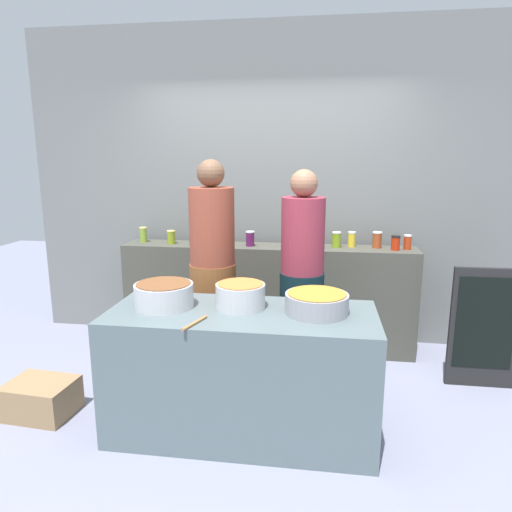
# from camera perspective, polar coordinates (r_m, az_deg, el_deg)

# --- Properties ---
(ground) EXTENTS (12.00, 12.00, 0.00)m
(ground) POSITION_cam_1_polar(r_m,az_deg,el_deg) (3.53, -0.84, -18.14)
(ground) COLOR slate
(storefront_wall) EXTENTS (4.80, 0.12, 3.00)m
(storefront_wall) POSITION_cam_1_polar(r_m,az_deg,el_deg) (4.49, 2.00, 8.58)
(storefront_wall) COLOR slate
(storefront_wall) RESTS_ON ground
(display_shelf) EXTENTS (2.70, 0.36, 0.98)m
(display_shelf) POSITION_cam_1_polar(r_m,az_deg,el_deg) (4.33, 1.41, -5.14)
(display_shelf) COLOR #414139
(display_shelf) RESTS_ON ground
(prep_table) EXTENTS (1.70, 0.70, 0.83)m
(prep_table) POSITION_cam_1_polar(r_m,az_deg,el_deg) (3.07, -1.77, -14.26)
(prep_table) COLOR #516063
(prep_table) RESTS_ON ground
(preserve_jar_0) EXTENTS (0.07, 0.07, 0.14)m
(preserve_jar_0) POSITION_cam_1_polar(r_m,az_deg,el_deg) (4.52, -13.84, 2.60)
(preserve_jar_0) COLOR olive
(preserve_jar_0) RESTS_ON display_shelf
(preserve_jar_1) EXTENTS (0.08, 0.08, 0.13)m
(preserve_jar_1) POSITION_cam_1_polar(r_m,az_deg,el_deg) (4.38, -10.52, 2.32)
(preserve_jar_1) COLOR olive
(preserve_jar_1) RESTS_ON display_shelf
(preserve_jar_2) EXTENTS (0.07, 0.07, 0.13)m
(preserve_jar_2) POSITION_cam_1_polar(r_m,az_deg,el_deg) (4.38, -7.54, 2.43)
(preserve_jar_2) COLOR #275938
(preserve_jar_2) RESTS_ON display_shelf
(preserve_jar_3) EXTENTS (0.08, 0.08, 0.14)m
(preserve_jar_3) POSITION_cam_1_polar(r_m,az_deg,el_deg) (4.28, -5.61, 2.35)
(preserve_jar_3) COLOR #AA2E0D
(preserve_jar_3) RESTS_ON display_shelf
(preserve_jar_4) EXTENTS (0.08, 0.08, 0.14)m
(preserve_jar_4) POSITION_cam_1_polar(r_m,az_deg,el_deg) (4.20, -0.74, 2.18)
(preserve_jar_4) COLOR #501546
(preserve_jar_4) RESTS_ON display_shelf
(preserve_jar_5) EXTENTS (0.07, 0.07, 0.12)m
(preserve_jar_5) POSITION_cam_1_polar(r_m,az_deg,el_deg) (4.24, 3.76, 2.16)
(preserve_jar_5) COLOR #4E254E
(preserve_jar_5) RESTS_ON display_shelf
(preserve_jar_6) EXTENTS (0.09, 0.09, 0.12)m
(preserve_jar_6) POSITION_cam_1_polar(r_m,az_deg,el_deg) (4.16, 7.40, 1.85)
(preserve_jar_6) COLOR #1F503D
(preserve_jar_6) RESTS_ON display_shelf
(preserve_jar_7) EXTENTS (0.08, 0.08, 0.14)m
(preserve_jar_7) POSITION_cam_1_polar(r_m,az_deg,el_deg) (4.19, 9.98, 2.02)
(preserve_jar_7) COLOR olive
(preserve_jar_7) RESTS_ON display_shelf
(preserve_jar_8) EXTENTS (0.07, 0.07, 0.14)m
(preserve_jar_8) POSITION_cam_1_polar(r_m,az_deg,el_deg) (4.25, 11.82, 2.06)
(preserve_jar_8) COLOR gold
(preserve_jar_8) RESTS_ON display_shelf
(preserve_jar_9) EXTENTS (0.08, 0.08, 0.15)m
(preserve_jar_9) POSITION_cam_1_polar(r_m,az_deg,el_deg) (4.25, 14.84, 1.96)
(preserve_jar_9) COLOR #963E1E
(preserve_jar_9) RESTS_ON display_shelf
(preserve_jar_10) EXTENTS (0.08, 0.08, 0.13)m
(preserve_jar_10) POSITION_cam_1_polar(r_m,az_deg,el_deg) (4.19, 16.98, 1.58)
(preserve_jar_10) COLOR #AD250D
(preserve_jar_10) RESTS_ON display_shelf
(preserve_jar_11) EXTENTS (0.07, 0.07, 0.13)m
(preserve_jar_11) POSITION_cam_1_polar(r_m,az_deg,el_deg) (4.25, 18.34, 1.65)
(preserve_jar_11) COLOR #AC3212
(preserve_jar_11) RESTS_ON display_shelf
(cooking_pot_left) EXTENTS (0.38, 0.38, 0.16)m
(cooking_pot_left) POSITION_cam_1_polar(r_m,az_deg,el_deg) (3.04, -11.38, -4.79)
(cooking_pot_left) COLOR #B7B7BC
(cooking_pot_left) RESTS_ON prep_table
(cooking_pot_center) EXTENTS (0.32, 0.32, 0.16)m
(cooking_pot_center) POSITION_cam_1_polar(r_m,az_deg,el_deg) (2.96, -1.95, -4.96)
(cooking_pot_center) COLOR #B7B7BC
(cooking_pot_center) RESTS_ON prep_table
(cooking_pot_right) EXTENTS (0.40, 0.40, 0.13)m
(cooking_pot_right) POSITION_cam_1_polar(r_m,az_deg,el_deg) (2.89, 7.56, -5.84)
(cooking_pot_right) COLOR gray
(cooking_pot_right) RESTS_ON prep_table
(wooden_spoon) EXTENTS (0.09, 0.24, 0.02)m
(wooden_spoon) POSITION_cam_1_polar(r_m,az_deg,el_deg) (2.72, -7.63, -8.25)
(wooden_spoon) COLOR #9E703D
(wooden_spoon) RESTS_ON prep_table
(cook_with_tongs) EXTENTS (0.36, 0.36, 1.77)m
(cook_with_tongs) POSITION_cam_1_polar(r_m,az_deg,el_deg) (3.64, -5.38, -3.47)
(cook_with_tongs) COLOR brown
(cook_with_tongs) RESTS_ON ground
(cook_in_cap) EXTENTS (0.34, 0.34, 1.70)m
(cook_in_cap) POSITION_cam_1_polar(r_m,az_deg,el_deg) (3.53, 5.70, -4.45)
(cook_in_cap) COLOR black
(cook_in_cap) RESTS_ON ground
(bread_crate) EXTENTS (0.48, 0.38, 0.24)m
(bread_crate) POSITION_cam_1_polar(r_m,az_deg,el_deg) (3.70, -25.18, -15.71)
(bread_crate) COLOR olive
(bread_crate) RESTS_ON ground
(chalkboard_sign) EXTENTS (0.51, 0.05, 0.96)m
(chalkboard_sign) POSITION_cam_1_polar(r_m,az_deg,el_deg) (4.01, 26.48, -8.00)
(chalkboard_sign) COLOR black
(chalkboard_sign) RESTS_ON ground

